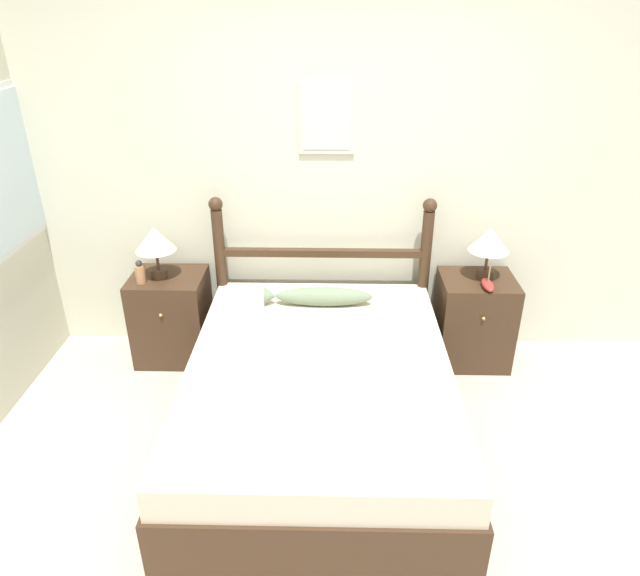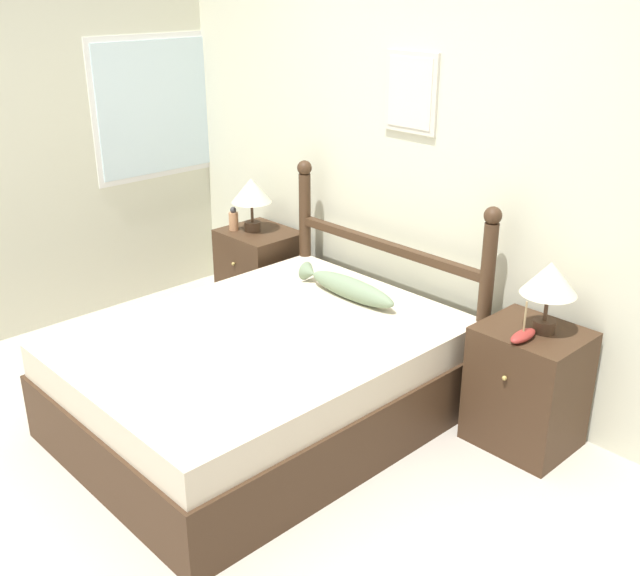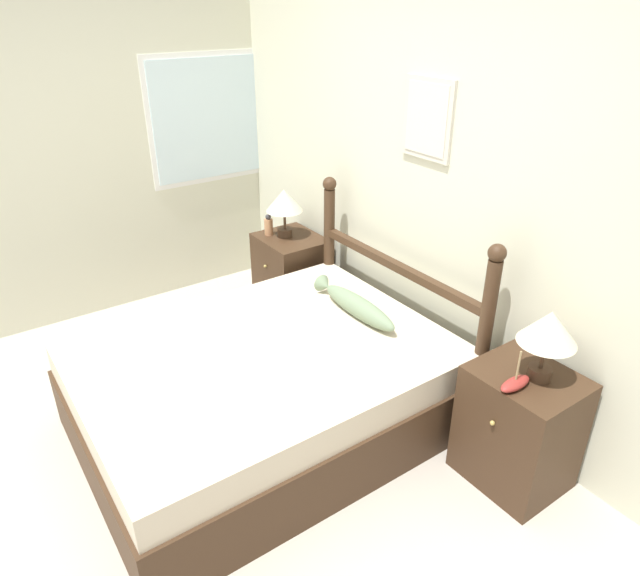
# 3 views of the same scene
# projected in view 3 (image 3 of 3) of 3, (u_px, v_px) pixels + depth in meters

# --- Properties ---
(ground_plane) EXTENTS (16.00, 16.00, 0.00)m
(ground_plane) POSITION_uv_depth(u_px,v_px,m) (181.00, 483.00, 2.97)
(ground_plane) COLOR #B7AD9E
(wall_back) EXTENTS (6.40, 0.08, 2.55)m
(wall_back) POSITION_uv_depth(u_px,v_px,m) (440.00, 189.00, 3.27)
(wall_back) COLOR beige
(wall_back) RESTS_ON ground_plane
(wall_left) EXTENTS (0.08, 6.40, 2.55)m
(wall_left) POSITION_uv_depth(u_px,v_px,m) (42.00, 155.00, 3.95)
(wall_left) COLOR beige
(wall_left) RESTS_ON ground_plane
(bed) EXTENTS (1.50, 1.99, 0.54)m
(bed) POSITION_uv_depth(u_px,v_px,m) (266.00, 389.00, 3.25)
(bed) COLOR #3D2819
(bed) RESTS_ON ground_plane
(headboard) EXTENTS (1.51, 0.09, 1.18)m
(headboard) POSITION_uv_depth(u_px,v_px,m) (395.00, 286.00, 3.56)
(headboard) COLOR #3D2819
(headboard) RESTS_ON ground_plane
(nightstand_left) EXTENTS (0.50, 0.46, 0.64)m
(nightstand_left) POSITION_uv_depth(u_px,v_px,m) (291.00, 276.00, 4.44)
(nightstand_left) COLOR #3D2819
(nightstand_left) RESTS_ON ground_plane
(nightstand_right) EXTENTS (0.50, 0.46, 0.64)m
(nightstand_right) POSITION_uv_depth(u_px,v_px,m) (518.00, 427.00, 2.88)
(nightstand_right) COLOR #3D2819
(nightstand_right) RESTS_ON ground_plane
(table_lamp_left) EXTENTS (0.27, 0.27, 0.36)m
(table_lamp_left) POSITION_uv_depth(u_px,v_px,m) (284.00, 202.00, 4.19)
(table_lamp_left) COLOR #422D1E
(table_lamp_left) RESTS_ON nightstand_left
(table_lamp_right) EXTENTS (0.27, 0.27, 0.36)m
(table_lamp_right) POSITION_uv_depth(u_px,v_px,m) (549.00, 330.00, 2.59)
(table_lamp_right) COLOR #422D1E
(table_lamp_right) RESTS_ON nightstand_right
(bottle) EXTENTS (0.07, 0.07, 0.16)m
(bottle) POSITION_uv_depth(u_px,v_px,m) (269.00, 226.00, 4.31)
(bottle) COLOR tan
(bottle) RESTS_ON nightstand_left
(model_boat) EXTENTS (0.07, 0.19, 0.20)m
(model_boat) POSITION_uv_depth(u_px,v_px,m) (515.00, 383.00, 2.63)
(model_boat) COLOR maroon
(model_boat) RESTS_ON nightstand_right
(fish_pillow) EXTENTS (0.71, 0.12, 0.13)m
(fish_pillow) POSITION_uv_depth(u_px,v_px,m) (355.00, 305.00, 3.44)
(fish_pillow) COLOR gray
(fish_pillow) RESTS_ON bed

